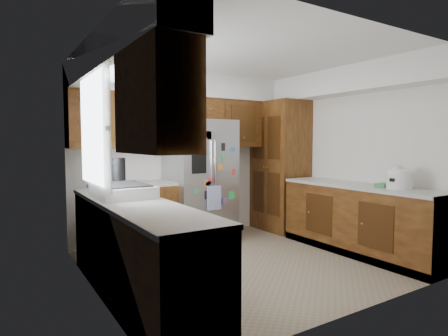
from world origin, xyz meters
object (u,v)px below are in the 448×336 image
at_px(rice_cooker, 399,178).
at_px(paper_towel, 397,177).
at_px(pantry, 280,166).
at_px(fridge, 200,181).

xyz_separation_m(rice_cooker, paper_towel, (-0.04, -0.00, 0.01)).
bearing_deg(pantry, paper_towel, -91.09).
height_order(pantry, rice_cooker, pantry).
distance_m(pantry, paper_towel, 2.17).
bearing_deg(paper_towel, pantry, 88.91).
xyz_separation_m(fridge, rice_cooker, (1.50, -2.22, 0.15)).
distance_m(pantry, rice_cooker, 2.17).
distance_m(pantry, fridge, 1.51).
height_order(fridge, paper_towel, fridge).
height_order(pantry, paper_towel, pantry).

